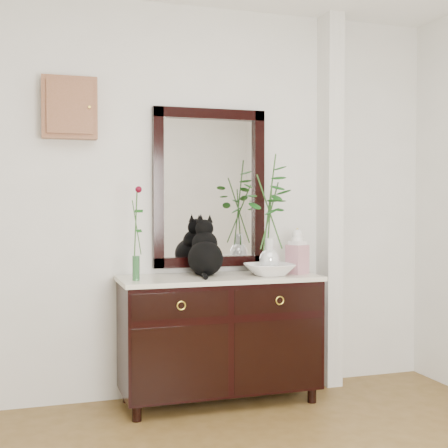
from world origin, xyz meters
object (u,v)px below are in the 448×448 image
object	(u,v)px
sideboard	(219,332)
cat	(205,247)
ginger_jar	(297,251)
lotus_bowl	(269,270)

from	to	relation	value
sideboard	cat	size ratio (longest dim) A/B	3.46
cat	ginger_jar	bearing A→B (deg)	1.72
cat	ginger_jar	distance (m)	0.64
sideboard	ginger_jar	distance (m)	0.77
sideboard	cat	xyz separation A→B (m)	(-0.08, 0.07, 0.57)
cat	lotus_bowl	size ratio (longest dim) A/B	1.19
sideboard	lotus_bowl	size ratio (longest dim) A/B	4.12
sideboard	ginger_jar	bearing A→B (deg)	-3.21
lotus_bowl	ginger_jar	bearing A→B (deg)	9.94
lotus_bowl	ginger_jar	xyz separation A→B (m)	(0.22, 0.04, 0.12)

